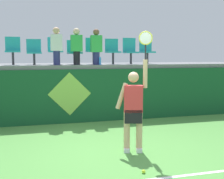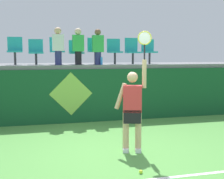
{
  "view_description": "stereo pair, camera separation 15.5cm",
  "coord_description": "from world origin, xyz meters",
  "px_view_note": "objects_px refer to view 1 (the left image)",
  "views": [
    {
      "loc": [
        -1.83,
        -5.91,
        2.02
      ],
      "look_at": [
        0.15,
        1.1,
        1.19
      ],
      "focal_mm": 49.44,
      "sensor_mm": 36.0,
      "label": 1
    },
    {
      "loc": [
        -1.68,
        -5.95,
        2.02
      ],
      "look_at": [
        0.15,
        1.1,
        1.19
      ],
      "focal_mm": 49.44,
      "sensor_mm": 36.0,
      "label": 2
    }
  ],
  "objects_px": {
    "stadium_chair_7": "(147,50)",
    "stadium_chair_0": "(13,49)",
    "tennis_ball": "(144,171)",
    "spectator_0": "(56,45)",
    "tennis_player": "(134,107)",
    "stadium_chair_3": "(74,51)",
    "stadium_chair_5": "(112,50)",
    "stadium_chair_4": "(93,49)",
    "spectator_2": "(77,46)",
    "stadium_chair_6": "(130,50)",
    "stadium_chair_1": "(34,51)",
    "water_bottle": "(100,61)",
    "spectator_1": "(96,46)",
    "stadium_chair_2": "(55,49)"
  },
  "relations": [
    {
      "from": "tennis_ball",
      "to": "water_bottle",
      "type": "distance_m",
      "value": 4.82
    },
    {
      "from": "stadium_chair_3",
      "to": "spectator_1",
      "type": "distance_m",
      "value": 0.78
    },
    {
      "from": "tennis_player",
      "to": "spectator_1",
      "type": "bearing_deg",
      "value": 90.04
    },
    {
      "from": "tennis_ball",
      "to": "stadium_chair_5",
      "type": "height_order",
      "value": "stadium_chair_5"
    },
    {
      "from": "tennis_player",
      "to": "stadium_chair_3",
      "type": "distance_m",
      "value": 4.1
    },
    {
      "from": "tennis_ball",
      "to": "stadium_chair_5",
      "type": "xyz_separation_m",
      "value": [
        0.89,
        5.06,
        2.14
      ]
    },
    {
      "from": "stadium_chair_5",
      "to": "water_bottle",
      "type": "bearing_deg",
      "value": -133.26
    },
    {
      "from": "tennis_player",
      "to": "stadium_chair_1",
      "type": "distance_m",
      "value": 4.46
    },
    {
      "from": "water_bottle",
      "to": "stadium_chair_6",
      "type": "distance_m",
      "value": 1.38
    },
    {
      "from": "stadium_chair_3",
      "to": "stadium_chair_4",
      "type": "relative_size",
      "value": 0.9
    },
    {
      "from": "stadium_chair_0",
      "to": "spectator_1",
      "type": "height_order",
      "value": "spectator_1"
    },
    {
      "from": "tennis_ball",
      "to": "stadium_chair_4",
      "type": "bearing_deg",
      "value": 87.34
    },
    {
      "from": "spectator_2",
      "to": "stadium_chair_0",
      "type": "bearing_deg",
      "value": 166.61
    },
    {
      "from": "spectator_0",
      "to": "stadium_chair_3",
      "type": "bearing_deg",
      "value": 35.42
    },
    {
      "from": "tennis_ball",
      "to": "stadium_chair_6",
      "type": "relative_size",
      "value": 0.08
    },
    {
      "from": "stadium_chair_1",
      "to": "stadium_chair_7",
      "type": "height_order",
      "value": "stadium_chair_7"
    },
    {
      "from": "tennis_player",
      "to": "stadium_chair_5",
      "type": "height_order",
      "value": "stadium_chair_5"
    },
    {
      "from": "stadium_chair_5",
      "to": "spectator_0",
      "type": "distance_m",
      "value": 1.91
    },
    {
      "from": "stadium_chair_4",
      "to": "stadium_chair_1",
      "type": "bearing_deg",
      "value": -179.99
    },
    {
      "from": "stadium_chair_0",
      "to": "stadium_chair_4",
      "type": "distance_m",
      "value": 2.47
    },
    {
      "from": "water_bottle",
      "to": "stadium_chair_2",
      "type": "height_order",
      "value": "stadium_chair_2"
    },
    {
      "from": "stadium_chair_3",
      "to": "spectator_0",
      "type": "relative_size",
      "value": 0.69
    },
    {
      "from": "stadium_chair_7",
      "to": "stadium_chair_0",
      "type": "bearing_deg",
      "value": 179.98
    },
    {
      "from": "stadium_chair_7",
      "to": "stadium_chair_5",
      "type": "bearing_deg",
      "value": 179.97
    },
    {
      "from": "stadium_chair_7",
      "to": "tennis_ball",
      "type": "bearing_deg",
      "value": -112.45
    },
    {
      "from": "stadium_chair_5",
      "to": "spectator_1",
      "type": "bearing_deg",
      "value": -144.28
    },
    {
      "from": "stadium_chair_3",
      "to": "spectator_0",
      "type": "height_order",
      "value": "spectator_0"
    },
    {
      "from": "stadium_chair_5",
      "to": "tennis_ball",
      "type": "bearing_deg",
      "value": -99.92
    },
    {
      "from": "stadium_chair_6",
      "to": "stadium_chair_7",
      "type": "height_order",
      "value": "stadium_chair_6"
    },
    {
      "from": "stadium_chair_0",
      "to": "water_bottle",
      "type": "bearing_deg",
      "value": -13.34
    },
    {
      "from": "stadium_chair_0",
      "to": "spectator_2",
      "type": "relative_size",
      "value": 0.77
    },
    {
      "from": "stadium_chair_2",
      "to": "stadium_chair_1",
      "type": "bearing_deg",
      "value": -179.86
    },
    {
      "from": "tennis_ball",
      "to": "water_bottle",
      "type": "xyz_separation_m",
      "value": [
        0.32,
        4.46,
        1.8
      ]
    },
    {
      "from": "stadium_chair_5",
      "to": "spectator_1",
      "type": "relative_size",
      "value": 0.76
    },
    {
      "from": "tennis_player",
      "to": "tennis_ball",
      "type": "bearing_deg",
      "value": -101.28
    },
    {
      "from": "stadium_chair_0",
      "to": "tennis_player",
      "type": "bearing_deg",
      "value": -57.48
    },
    {
      "from": "tennis_ball",
      "to": "stadium_chair_4",
      "type": "xyz_separation_m",
      "value": [
        0.23,
        5.06,
        2.16
      ]
    },
    {
      "from": "spectator_1",
      "to": "stadium_chair_3",
      "type": "bearing_deg",
      "value": 142.57
    },
    {
      "from": "stadium_chair_0",
      "to": "stadium_chair_6",
      "type": "bearing_deg",
      "value": 0.07
    },
    {
      "from": "stadium_chair_1",
      "to": "spectator_1",
      "type": "height_order",
      "value": "spectator_1"
    },
    {
      "from": "stadium_chair_5",
      "to": "spectator_2",
      "type": "distance_m",
      "value": 1.34
    },
    {
      "from": "tennis_ball",
      "to": "spectator_0",
      "type": "height_order",
      "value": "spectator_0"
    },
    {
      "from": "stadium_chair_2",
      "to": "stadium_chair_6",
      "type": "distance_m",
      "value": 2.47
    },
    {
      "from": "stadium_chair_2",
      "to": "spectator_0",
      "type": "relative_size",
      "value": 0.76
    },
    {
      "from": "stadium_chair_3",
      "to": "spectator_2",
      "type": "relative_size",
      "value": 0.7
    },
    {
      "from": "stadium_chair_4",
      "to": "tennis_player",
      "type": "bearing_deg",
      "value": -89.97
    },
    {
      "from": "stadium_chair_7",
      "to": "spectator_2",
      "type": "xyz_separation_m",
      "value": [
        -2.46,
        -0.44,
        0.12
      ]
    },
    {
      "from": "tennis_player",
      "to": "tennis_ball",
      "type": "relative_size",
      "value": 37.76
    },
    {
      "from": "tennis_player",
      "to": "stadium_chair_1",
      "type": "height_order",
      "value": "stadium_chair_1"
    },
    {
      "from": "spectator_2",
      "to": "spectator_1",
      "type": "bearing_deg",
      "value": -2.39
    }
  ]
}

